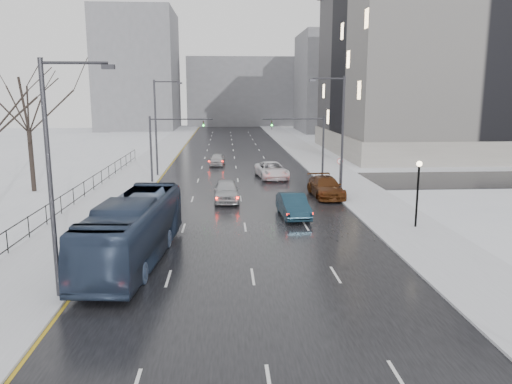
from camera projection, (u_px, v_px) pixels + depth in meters
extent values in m
cube|color=black|center=(236.00, 165.00, 60.99)|extent=(16.00, 150.00, 0.04)
cube|color=black|center=(238.00, 182.00, 49.24)|extent=(130.00, 10.00, 0.04)
cube|color=silver|center=(149.00, 165.00, 60.34)|extent=(5.00, 150.00, 0.16)
cube|color=silver|center=(320.00, 164.00, 61.62)|extent=(5.00, 150.00, 0.16)
cube|color=white|center=(69.00, 166.00, 59.77)|extent=(14.00, 150.00, 0.12)
cube|color=black|center=(34.00, 213.00, 30.56)|extent=(0.04, 70.00, 0.05)
cube|color=black|center=(35.00, 229.00, 30.76)|extent=(0.04, 70.00, 0.05)
cylinder|color=black|center=(35.00, 223.00, 30.68)|extent=(0.06, 0.06, 1.30)
cylinder|color=#2D2D33|center=(342.00, 138.00, 40.95)|extent=(0.20, 0.20, 10.00)
cylinder|color=#2D2D33|center=(328.00, 78.00, 39.94)|extent=(2.60, 0.12, 0.12)
cube|color=#2D2D33|center=(312.00, 80.00, 39.89)|extent=(0.50, 0.25, 0.18)
cylinder|color=#2D2D33|center=(50.00, 184.00, 20.35)|extent=(0.20, 0.20, 10.00)
cylinder|color=#2D2D33|center=(74.00, 63.00, 19.50)|extent=(2.60, 0.12, 0.12)
cube|color=#2D2D33|center=(108.00, 67.00, 19.61)|extent=(0.50, 0.25, 0.18)
cylinder|color=#2D2D33|center=(156.00, 129.00, 51.68)|extent=(0.20, 0.20, 10.00)
cylinder|color=#2D2D33|center=(167.00, 82.00, 50.83)|extent=(2.60, 0.12, 0.12)
cube|color=#2D2D33|center=(180.00, 83.00, 50.94)|extent=(0.50, 0.25, 0.18)
cylinder|color=black|center=(417.00, 196.00, 31.87)|extent=(0.14, 0.14, 4.00)
sphere|color=#FFE5B2|center=(419.00, 164.00, 31.47)|extent=(0.36, 0.36, 0.36)
cylinder|color=#2D2D33|center=(323.00, 149.00, 49.13)|extent=(0.20, 0.20, 6.50)
cylinder|color=#2D2D33|center=(293.00, 119.00, 48.37)|extent=(6.00, 0.12, 0.12)
imported|color=#2D2D33|center=(272.00, 125.00, 48.36)|extent=(0.15, 0.18, 0.90)
sphere|color=#19FF33|center=(272.00, 125.00, 48.21)|extent=(0.16, 0.16, 0.16)
cylinder|color=#2D2D33|center=(151.00, 150.00, 48.11)|extent=(0.20, 0.20, 6.50)
cylinder|color=#2D2D33|center=(181.00, 119.00, 47.72)|extent=(6.00, 0.12, 0.12)
imported|color=#2D2D33|center=(203.00, 125.00, 47.96)|extent=(0.15, 0.18, 0.90)
sphere|color=#19FF33|center=(203.00, 125.00, 47.81)|extent=(0.16, 0.16, 0.16)
cylinder|color=#2D2D33|center=(340.00, 174.00, 45.62)|extent=(0.06, 0.06, 2.50)
cylinder|color=white|center=(340.00, 161.00, 45.39)|extent=(0.60, 0.03, 0.60)
torus|color=#B20C0C|center=(340.00, 161.00, 45.39)|extent=(0.58, 0.06, 0.58)
cube|color=gray|center=(473.00, 70.00, 72.54)|extent=(40.00, 30.00, 24.00)
cube|color=gray|center=(467.00, 142.00, 74.58)|extent=(40.60, 30.60, 3.00)
cube|color=slate|center=(352.00, 83.00, 114.41)|extent=(24.00, 20.00, 22.00)
cube|color=slate|center=(138.00, 71.00, 120.58)|extent=(18.00, 22.00, 28.00)
cube|color=slate|center=(243.00, 92.00, 137.82)|extent=(30.00, 18.00, 18.00)
imported|color=#293751|center=(133.00, 230.00, 25.70)|extent=(3.92, 12.24, 3.35)
imported|color=#A7A7AC|center=(226.00, 191.00, 40.33)|extent=(2.12, 5.03, 1.70)
imported|color=#132B3A|center=(293.00, 205.00, 35.18)|extent=(2.05, 5.06, 1.63)
imported|color=silver|center=(272.00, 170.00, 51.22)|extent=(3.48, 6.31, 1.67)
imported|color=#47220C|center=(326.00, 187.00, 42.02)|extent=(2.64, 5.89, 1.67)
imported|color=#A9AAAE|center=(217.00, 159.00, 60.55)|extent=(2.02, 4.34, 1.44)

